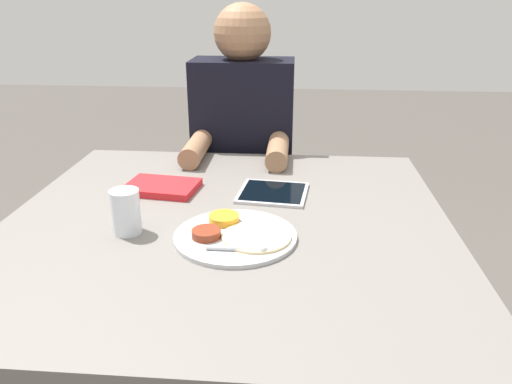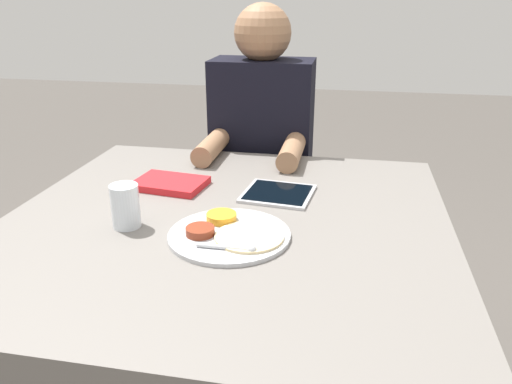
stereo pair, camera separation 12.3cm
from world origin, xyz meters
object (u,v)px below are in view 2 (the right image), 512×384
(tablet_device, at_px, (278,193))
(drinking_glass, at_px, (125,206))
(red_notebook, at_px, (170,184))
(person_diner, at_px, (262,183))
(thali_tray, at_px, (229,234))

(tablet_device, distance_m, drinking_glass, 0.42)
(red_notebook, bearing_deg, person_diner, 70.42)
(person_diner, bearing_deg, drinking_glass, -103.87)
(tablet_device, bearing_deg, drinking_glass, -141.09)
(red_notebook, distance_m, drinking_glass, 0.27)
(thali_tray, height_order, tablet_device, thali_tray)
(red_notebook, height_order, person_diner, person_diner)
(red_notebook, height_order, tablet_device, red_notebook)
(red_notebook, height_order, drinking_glass, drinking_glass)
(red_notebook, relative_size, tablet_device, 1.05)
(thali_tray, bearing_deg, person_diner, 94.70)
(tablet_device, bearing_deg, person_diner, 105.08)
(drinking_glass, bearing_deg, red_notebook, 87.56)
(thali_tray, height_order, red_notebook, thali_tray)
(tablet_device, height_order, drinking_glass, drinking_glass)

